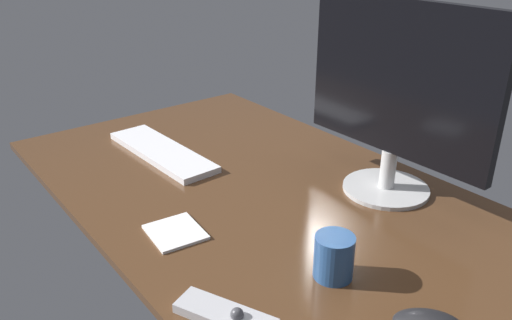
{
  "coord_description": "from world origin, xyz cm",
  "views": [
    {
      "loc": [
        93.3,
        -71.63,
        63.83
      ],
      "look_at": [
        -2.76,
        2.65,
        8.0
      ],
      "focal_mm": 36.21,
      "sensor_mm": 36.0,
      "label": 1
    }
  ],
  "objects_px": {
    "monitor": "(397,93)",
    "notepad": "(175,232)",
    "keyboard": "(162,152)",
    "coffee_mug": "(334,257)",
    "media_remote": "(226,316)"
  },
  "relations": [
    {
      "from": "monitor",
      "to": "notepad",
      "type": "bearing_deg",
      "value": -106.66
    },
    {
      "from": "keyboard",
      "to": "notepad",
      "type": "relative_size",
      "value": 3.46
    },
    {
      "from": "keyboard",
      "to": "notepad",
      "type": "height_order",
      "value": "keyboard"
    },
    {
      "from": "coffee_mug",
      "to": "media_remote",
      "type": "bearing_deg",
      "value": -96.07
    },
    {
      "from": "media_remote",
      "to": "keyboard",
      "type": "bearing_deg",
      "value": 136.37
    },
    {
      "from": "keyboard",
      "to": "media_remote",
      "type": "height_order",
      "value": "media_remote"
    },
    {
      "from": "keyboard",
      "to": "coffee_mug",
      "type": "xyz_separation_m",
      "value": [
        0.71,
        -0.02,
        0.03
      ]
    },
    {
      "from": "notepad",
      "to": "media_remote",
      "type": "bearing_deg",
      "value": -12.92
    },
    {
      "from": "monitor",
      "to": "media_remote",
      "type": "distance_m",
      "value": 0.66
    },
    {
      "from": "coffee_mug",
      "to": "notepad",
      "type": "relative_size",
      "value": 0.72
    },
    {
      "from": "media_remote",
      "to": "coffee_mug",
      "type": "xyz_separation_m",
      "value": [
        0.02,
        0.23,
        0.03
      ]
    },
    {
      "from": "notepad",
      "to": "monitor",
      "type": "bearing_deg",
      "value": 73.98
    },
    {
      "from": "monitor",
      "to": "media_remote",
      "type": "xyz_separation_m",
      "value": [
        0.14,
        -0.59,
        -0.25
      ]
    },
    {
      "from": "keyboard",
      "to": "notepad",
      "type": "distance_m",
      "value": 0.44
    },
    {
      "from": "coffee_mug",
      "to": "notepad",
      "type": "distance_m",
      "value": 0.36
    }
  ]
}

